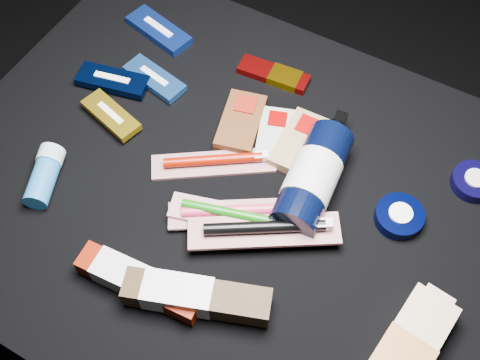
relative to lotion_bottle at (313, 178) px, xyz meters
The scene contains 21 objects.
ground 0.46m from the lotion_bottle, 153.50° to the right, with size 3.00×3.00×0.00m, color black.
cloth_table 0.27m from the lotion_bottle, 153.50° to the right, with size 0.98×0.78×0.40m, color black.
luna_bar_0 0.46m from the lotion_bottle, 156.86° to the left, with size 0.15×0.08×0.02m.
luna_bar_1 0.36m from the lotion_bottle, 168.92° to the left, with size 0.13×0.07×0.02m.
luna_bar_2 0.42m from the lotion_bottle, behind, with size 0.14×0.08×0.02m.
luna_bar_3 0.38m from the lotion_bottle, behind, with size 0.12×0.07×0.02m.
clif_bar_0 0.18m from the lotion_bottle, 158.83° to the left, with size 0.10×0.14×0.02m.
clif_bar_1 0.13m from the lotion_bottle, 145.69° to the left, with size 0.09×0.12×0.02m.
clif_bar_2 0.10m from the lotion_bottle, 126.19° to the left, with size 0.07×0.13×0.02m.
power_bar 0.25m from the lotion_bottle, 130.38° to the left, with size 0.14×0.05×0.02m.
lotion_bottle is the anchor object (origin of this frame).
cream_tin_upper 0.27m from the lotion_bottle, 31.77° to the left, with size 0.07×0.07×0.02m.
cream_tin_lower 0.15m from the lotion_bottle, ahead, with size 0.08×0.08×0.02m.
bodywash_bottle 0.30m from the lotion_bottle, 39.52° to the right, with size 0.09×0.21×0.04m.
deodorant_stick 0.44m from the lotion_bottle, 152.86° to the right, with size 0.08×0.11×0.04m.
toothbrush_pack_0 0.17m from the lotion_bottle, 168.43° to the right, with size 0.20×0.16×0.02m.
toothbrush_pack_1 0.13m from the lotion_bottle, 128.75° to the right, with size 0.21×0.15×0.02m.
toothbrush_pack_2 0.14m from the lotion_bottle, 126.97° to the right, with size 0.20×0.10×0.02m.
toothbrush_pack_3 0.12m from the lotion_bottle, 101.71° to the right, with size 0.23×0.17×0.03m.
toothpaste_carton_red 0.32m from the lotion_bottle, 119.41° to the right, with size 0.20×0.06×0.04m.
toothpaste_carton_green 0.27m from the lotion_bottle, 105.05° to the right, with size 0.22×0.12×0.04m.
Camera 1 is at (0.27, -0.44, 1.26)m, focal length 45.00 mm.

